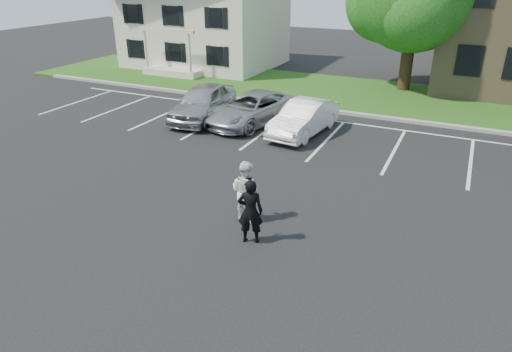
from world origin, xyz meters
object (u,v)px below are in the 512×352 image
(car_silver_west, at_px, (203,102))
(house, at_px, (205,10))
(man_white_shirt, at_px, (245,191))
(man_black_suit, at_px, (250,211))
(car_silver_minivan, at_px, (252,109))
(car_white_sedan, at_px, (304,118))

(car_silver_west, bearing_deg, house, 113.52)
(car_silver_west, bearing_deg, man_white_shirt, -58.35)
(house, bearing_deg, car_silver_west, -59.86)
(house, relative_size, man_white_shirt, 5.71)
(man_white_shirt, distance_m, car_silver_west, 9.84)
(man_black_suit, height_order, car_silver_minivan, man_black_suit)
(man_black_suit, distance_m, car_silver_minivan, 10.09)
(car_silver_west, bearing_deg, man_black_suit, -58.94)
(house, relative_size, car_silver_minivan, 2.03)
(man_white_shirt, distance_m, car_silver_minivan, 8.89)
(car_silver_minivan, bearing_deg, house, 142.72)
(man_white_shirt, bearing_deg, man_black_suit, 131.63)
(house, xyz_separation_m, car_white_sedan, (11.81, -11.59, -3.12))
(man_black_suit, relative_size, car_white_sedan, 0.42)
(car_silver_west, height_order, car_white_sedan, car_silver_west)
(car_silver_west, xyz_separation_m, car_white_sedan, (5.07, 0.01, -0.10))
(man_black_suit, bearing_deg, car_white_sedan, -99.49)
(house, height_order, car_silver_west, house)
(man_black_suit, xyz_separation_m, car_white_sedan, (-1.67, 8.74, -0.19))
(man_black_suit, distance_m, car_silver_west, 11.04)
(man_black_suit, bearing_deg, man_white_shirt, -77.52)
(car_silver_west, xyz_separation_m, car_silver_minivan, (2.39, 0.36, -0.11))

